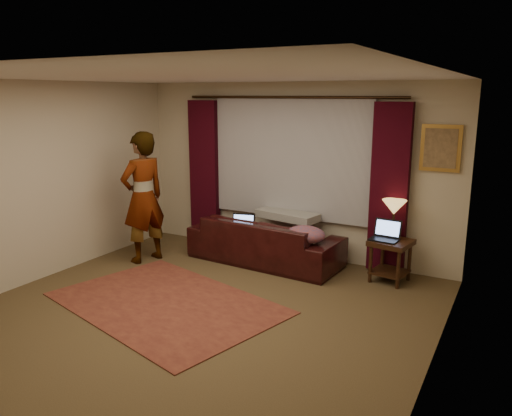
% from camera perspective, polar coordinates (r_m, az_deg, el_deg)
% --- Properties ---
extents(floor, '(5.00, 5.00, 0.01)m').
position_cam_1_polar(floor, '(5.79, -6.71, -12.00)').
color(floor, brown).
rests_on(floor, ground).
extents(ceiling, '(5.00, 5.00, 0.02)m').
position_cam_1_polar(ceiling, '(5.26, -7.48, 14.70)').
color(ceiling, silver).
rests_on(ceiling, ground).
extents(wall_back, '(5.00, 0.02, 2.60)m').
position_cam_1_polar(wall_back, '(7.52, 4.09, 4.26)').
color(wall_back, beige).
rests_on(wall_back, ground).
extents(wall_left, '(0.02, 5.00, 2.60)m').
position_cam_1_polar(wall_left, '(7.11, -23.72, 2.70)').
color(wall_left, beige).
rests_on(wall_left, ground).
extents(wall_right, '(0.02, 5.00, 2.60)m').
position_cam_1_polar(wall_right, '(4.45, 20.19, -2.58)').
color(wall_right, beige).
rests_on(wall_right, ground).
extents(sheer_curtain, '(2.50, 0.05, 1.80)m').
position_cam_1_polar(sheer_curtain, '(7.43, 3.92, 5.73)').
color(sheer_curtain, '#A3A2AA').
rests_on(sheer_curtain, wall_back).
extents(drape_left, '(0.50, 0.14, 2.30)m').
position_cam_1_polar(drape_left, '(8.17, -5.88, 4.07)').
color(drape_left, black).
rests_on(drape_left, floor).
extents(drape_right, '(0.50, 0.14, 2.30)m').
position_cam_1_polar(drape_right, '(6.95, 15.01, 2.14)').
color(drape_right, black).
rests_on(drape_right, floor).
extents(curtain_rod, '(0.04, 0.04, 3.40)m').
position_cam_1_polar(curtain_rod, '(7.33, 3.86, 12.52)').
color(curtain_rod, black).
rests_on(curtain_rod, wall_back).
extents(picture_frame, '(0.50, 0.04, 0.60)m').
position_cam_1_polar(picture_frame, '(6.84, 20.36, 6.44)').
color(picture_frame, '#B38239').
rests_on(picture_frame, wall_back).
extents(sofa, '(2.31, 1.13, 0.91)m').
position_cam_1_polar(sofa, '(7.29, 1.05, -2.78)').
color(sofa, black).
rests_on(sofa, floor).
extents(throw_blanket, '(0.99, 0.53, 0.11)m').
position_cam_1_polar(throw_blanket, '(7.33, 3.61, 1.04)').
color(throw_blanket, gray).
rests_on(throw_blanket, sofa).
extents(clothing_pile, '(0.62, 0.52, 0.23)m').
position_cam_1_polar(clothing_pile, '(6.77, 5.71, -3.08)').
color(clothing_pile, '#7A4659').
rests_on(clothing_pile, sofa).
extents(laptop_sofa, '(0.42, 0.44, 0.24)m').
position_cam_1_polar(laptop_sofa, '(7.25, -1.65, -1.87)').
color(laptop_sofa, black).
rests_on(laptop_sofa, sofa).
extents(area_rug, '(3.03, 2.40, 0.01)m').
position_cam_1_polar(area_rug, '(6.11, -10.25, -10.64)').
color(area_rug, brown).
rests_on(area_rug, floor).
extents(end_table, '(0.56, 0.56, 0.57)m').
position_cam_1_polar(end_table, '(6.83, 15.08, -5.85)').
color(end_table, black).
rests_on(end_table, floor).
extents(tiffany_lamp, '(0.34, 0.34, 0.51)m').
position_cam_1_polar(tiffany_lamp, '(6.80, 15.43, -1.21)').
color(tiffany_lamp, '#9C8F3F').
rests_on(tiffany_lamp, end_table).
extents(laptop_table, '(0.38, 0.41, 0.26)m').
position_cam_1_polar(laptop_table, '(6.68, 14.48, -2.54)').
color(laptop_table, black).
rests_on(laptop_table, end_table).
extents(person, '(0.69, 0.69, 1.91)m').
position_cam_1_polar(person, '(7.43, -12.77, 1.17)').
color(person, gray).
rests_on(person, floor).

